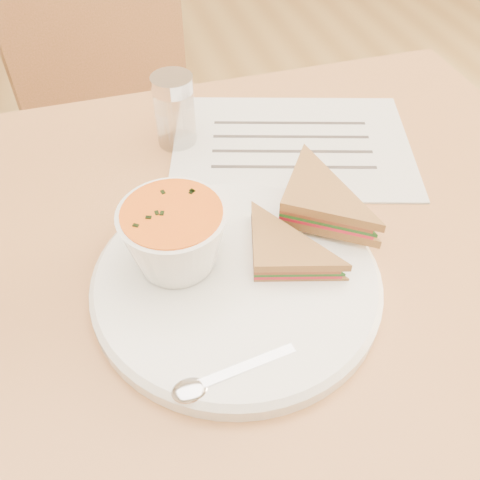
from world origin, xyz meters
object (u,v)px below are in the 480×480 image
object	(u,v)px
dining_table	(220,393)
soup_bowl	(175,240)
chair_far	(155,174)
condiment_shaker	(175,111)
plate	(236,282)

from	to	relation	value
dining_table	soup_bowl	size ratio (longest dim) A/B	8.94
chair_far	condiment_shaker	size ratio (longest dim) A/B	8.70
chair_far	condiment_shaker	world-z (taller)	chair_far
plate	condiment_shaker	bearing A→B (deg)	91.18
chair_far	plate	bearing A→B (deg)	71.66
dining_table	chair_far	bearing A→B (deg)	90.85
dining_table	condiment_shaker	size ratio (longest dim) A/B	9.80
dining_table	condiment_shaker	bearing A→B (deg)	89.18
chair_far	soup_bowl	size ratio (longest dim) A/B	7.94
plate	soup_bowl	bearing A→B (deg)	148.10
dining_table	condiment_shaker	xyz separation A→B (m)	(0.00, 0.20, 0.43)
dining_table	chair_far	distance (m)	0.53
soup_bowl	dining_table	bearing A→B (deg)	42.70
dining_table	chair_far	size ratio (longest dim) A/B	1.13
plate	chair_far	bearing A→B (deg)	91.56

